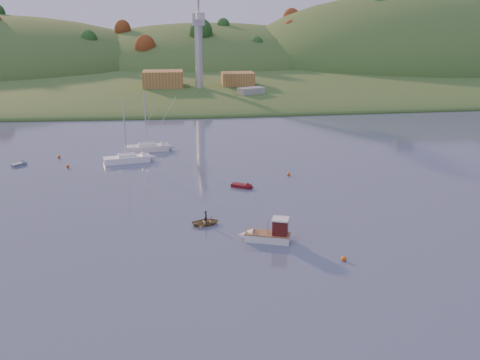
{
  "coord_description": "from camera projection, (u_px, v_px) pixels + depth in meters",
  "views": [
    {
      "loc": [
        -3.82,
        -28.28,
        23.5
      ],
      "look_at": [
        3.19,
        32.86,
        3.77
      ],
      "focal_mm": 40.0,
      "sensor_mm": 36.0,
      "label": 1
    }
  ],
  "objects": [
    {
      "name": "shed_west",
      "position": [
        163.0,
        80.0,
        148.37
      ],
      "size": [
        11.0,
        8.0,
        4.8
      ],
      "primitive_type": "cube",
      "color": "olive",
      "rests_on": "wharf"
    },
    {
      "name": "grey_dinghy",
      "position": [
        22.0,
        164.0,
        84.4
      ],
      "size": [
        2.49,
        2.53,
        0.97
      ],
      "rotation": [
        0.0,
        0.0,
        0.8
      ],
      "color": "slate",
      "rests_on": "ground"
    },
    {
      "name": "shore_slope",
      "position": [
        189.0,
        78.0,
        190.44
      ],
      "size": [
        640.0,
        150.0,
        7.0
      ],
      "primitive_type": "ellipsoid",
      "color": "#3B5421",
      "rests_on": "ground"
    },
    {
      "name": "sailboat_far",
      "position": [
        127.0,
        158.0,
        85.59
      ],
      "size": [
        7.52,
        3.76,
        10.02
      ],
      "rotation": [
        0.0,
        0.0,
        0.23
      ],
      "color": "white",
      "rests_on": "ground"
    },
    {
      "name": "buoy_1",
      "position": [
        289.0,
        174.0,
        78.91
      ],
      "size": [
        0.5,
        0.5,
        0.5
      ],
      "primitive_type": "sphere",
      "color": "#E5560C",
      "rests_on": "ground"
    },
    {
      "name": "wharf",
      "position": [
        210.0,
        92.0,
        149.93
      ],
      "size": [
        42.0,
        16.0,
        2.4
      ],
      "primitive_type": "cube",
      "color": "slate",
      "rests_on": "ground"
    },
    {
      "name": "hill_center",
      "position": [
        209.0,
        65.0,
        234.09
      ],
      "size": [
        140.0,
        120.0,
        36.0
      ],
      "primitive_type": "ellipsoid",
      "color": "#3B5421",
      "rests_on": "ground"
    },
    {
      "name": "work_vessel",
      "position": [
        251.0,
        97.0,
        140.12
      ],
      "size": [
        16.27,
        11.09,
        3.95
      ],
      "rotation": [
        0.0,
        0.0,
        0.41
      ],
      "color": "slate",
      "rests_on": "ground"
    },
    {
      "name": "fishing_boat",
      "position": [
        264.0,
        234.0,
        56.57
      ],
      "size": [
        5.85,
        3.41,
        3.57
      ],
      "rotation": [
        0.0,
        0.0,
        2.82
      ],
      "color": "silver",
      "rests_on": "ground"
    },
    {
      "name": "buoy_3",
      "position": [
        59.0,
        156.0,
        88.33
      ],
      "size": [
        0.5,
        0.5,
        0.5
      ],
      "primitive_type": "sphere",
      "color": "#E5560C",
      "rests_on": "ground"
    },
    {
      "name": "shed_east",
      "position": [
        238.0,
        79.0,
        151.72
      ],
      "size": [
        9.0,
        7.0,
        4.0
      ],
      "primitive_type": "cube",
      "color": "olive",
      "rests_on": "wharf"
    },
    {
      "name": "paddler",
      "position": [
        206.0,
        219.0,
        60.83
      ],
      "size": [
        0.45,
        0.58,
        1.43
      ],
      "primitive_type": "imported",
      "rotation": [
        0.0,
        0.0,
        1.79
      ],
      "color": "black",
      "rests_on": "ground"
    },
    {
      "name": "dock_crane",
      "position": [
        199.0,
        34.0,
        141.32
      ],
      "size": [
        3.2,
        28.0,
        20.3
      ],
      "color": "#B7B7BC",
      "rests_on": "wharf"
    },
    {
      "name": "buoy_2",
      "position": [
        68.0,
        166.0,
        82.9
      ],
      "size": [
        0.5,
        0.5,
        0.5
      ],
      "primitive_type": "sphere",
      "color": "#E5560C",
      "rests_on": "ground"
    },
    {
      "name": "buoy_0",
      "position": [
        344.0,
        258.0,
        52.19
      ],
      "size": [
        0.5,
        0.5,
        0.5
      ],
      "primitive_type": "sphere",
      "color": "#E5560C",
      "rests_on": "ground"
    },
    {
      "name": "far_shore",
      "position": [
        186.0,
        61.0,
        251.93
      ],
      "size": [
        620.0,
        220.0,
        1.5
      ],
      "primitive_type": "cube",
      "color": "#3B5421",
      "rests_on": "ground"
    },
    {
      "name": "sailboat_near",
      "position": [
        147.0,
        147.0,
        92.43
      ],
      "size": [
        7.65,
        3.09,
        10.32
      ],
      "rotation": [
        0.0,
        0.0,
        0.12
      ],
      "color": "silver",
      "rests_on": "ground"
    },
    {
      "name": "canoe",
      "position": [
        206.0,
        222.0,
        60.95
      ],
      "size": [
        3.53,
        2.85,
        0.65
      ],
      "primitive_type": "imported",
      "rotation": [
        0.0,
        0.0,
        1.79
      ],
      "color": "olive",
      "rests_on": "ground"
    },
    {
      "name": "red_tender",
      "position": [
        246.0,
        186.0,
        73.5
      ],
      "size": [
        3.35,
        2.54,
        1.1
      ],
      "rotation": [
        0.0,
        0.0,
        -0.51
      ],
      "color": "#590C10",
      "rests_on": "ground"
    },
    {
      "name": "hillside_trees",
      "position": [
        188.0,
        72.0,
        209.36
      ],
      "size": [
        280.0,
        50.0,
        32.0
      ],
      "primitive_type": null,
      "color": "#1E4B1A",
      "rests_on": "ground"
    },
    {
      "name": "hill_right",
      "position": [
        409.0,
        66.0,
        229.13
      ],
      "size": [
        150.0,
        130.0,
        60.0
      ],
      "primitive_type": "ellipsoid",
      "color": "#3B5421",
      "rests_on": "ground"
    }
  ]
}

